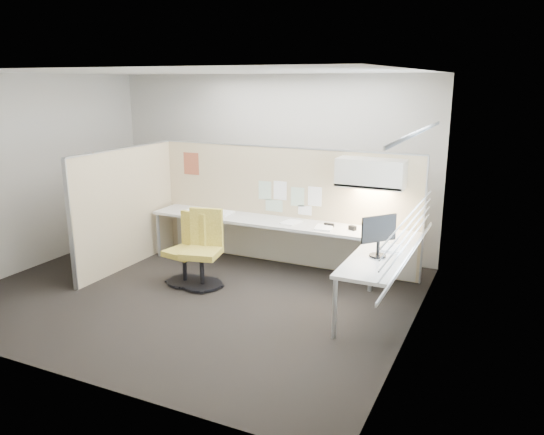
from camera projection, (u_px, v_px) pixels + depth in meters
The scene contains 26 objects.
floor at pixel (196, 293), 6.97m from camera, with size 5.50×4.50×0.01m, color black.
ceiling at pixel (188, 71), 6.26m from camera, with size 5.50×4.50×0.01m, color white.
wall_back at pixel (269, 163), 8.58m from camera, with size 5.50×0.02×2.80m, color beige.
wall_front at pixel (50, 234), 4.64m from camera, with size 5.50×0.02×2.80m, color beige.
wall_left at pixel (34, 172), 7.74m from camera, with size 0.02×4.50×2.80m, color beige.
wall_right at pixel (416, 210), 5.48m from camera, with size 0.02×4.50×2.80m, color beige.
window_pane at pixel (415, 196), 5.46m from camera, with size 0.01×2.80×1.30m, color #9DACB6.
partition_back at pixel (284, 206), 7.92m from camera, with size 4.10×0.06×1.75m, color tan.
partition_left at pixel (127, 208), 7.80m from camera, with size 0.06×2.20×1.75m, color tan.
desk at pixel (295, 235), 7.42m from camera, with size 4.00×2.07×0.73m.
overhead_bin at pixel (371, 173), 7.02m from camera, with size 0.90×0.36×0.38m, color beige.
task_light_strip at pixel (370, 189), 7.08m from camera, with size 0.60×0.06×0.02m, color #FFEABF.
pinned_papers at pixel (288, 197), 7.82m from camera, with size 1.01×0.00×0.47m.
poster at pixel (191, 164), 8.41m from camera, with size 0.28×0.00×0.35m, color #E94D1D.
chair_left at pixel (188, 251), 7.23m from camera, with size 0.51×0.52×0.95m.
chair_right at pixel (203, 251), 7.11m from camera, with size 0.57×0.58×1.02m.
monitor at pixel (379, 233), 6.04m from camera, with size 0.32×0.37×0.49m.
phone at pixel (381, 231), 6.98m from camera, with size 0.21×0.20×0.12m.
stapler at pixel (329, 225), 7.35m from camera, with size 0.14×0.04×0.05m, color black.
tape_dispenser at pixel (352, 228), 7.19m from camera, with size 0.10×0.06×0.06m, color black.
coat_hook at pixel (87, 179), 7.12m from camera, with size 0.18×0.45×1.36m.
paper_stack_0 at pixel (194, 211), 8.20m from camera, with size 0.23×0.30×0.03m, color white.
paper_stack_1 at pixel (224, 213), 8.08m from camera, with size 0.23×0.30×0.02m, color white.
paper_stack_2 at pixel (291, 222), 7.57m from camera, with size 0.23×0.30×0.01m, color white.
paper_stack_3 at pixel (324, 228), 7.28m from camera, with size 0.23×0.30×0.02m, color white.
paper_stack_4 at pixel (391, 248), 6.38m from camera, with size 0.23×0.30×0.02m, color white.
Camera 1 is at (3.65, -5.46, 2.70)m, focal length 35.00 mm.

